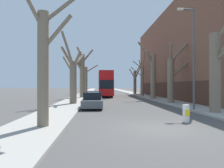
{
  "coord_description": "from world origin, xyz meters",
  "views": [
    {
      "loc": [
        -2.82,
        -9.28,
        2.05
      ],
      "look_at": [
        -0.62,
        22.15,
        2.24
      ],
      "focal_mm": 32.0,
      "sensor_mm": 36.0,
      "label": 1
    }
  ],
  "objects_px": {
    "street_tree_left_1": "(73,76)",
    "street_tree_right_2": "(153,74)",
    "parked_car_0": "(92,101)",
    "lamp_post": "(193,53)",
    "street_tree_left_3": "(86,78)",
    "street_tree_left_0": "(45,61)",
    "street_tree_left_2": "(82,74)",
    "street_tree_right_4": "(135,81)",
    "traffic_bollard": "(186,113)",
    "parked_car_1": "(94,97)",
    "street_tree_right_3": "(142,78)",
    "street_tree_right_0": "(217,68)",
    "street_tree_right_1": "(172,76)",
    "double_decker_bus": "(105,83)"
  },
  "relations": [
    {
      "from": "street_tree_right_1",
      "to": "parked_car_1",
      "type": "height_order",
      "value": "street_tree_right_1"
    },
    {
      "from": "street_tree_right_0",
      "to": "street_tree_right_1",
      "type": "distance_m",
      "value": 8.43
    },
    {
      "from": "lamp_post",
      "to": "street_tree_left_1",
      "type": "bearing_deg",
      "value": 149.24
    },
    {
      "from": "street_tree_right_2",
      "to": "street_tree_right_1",
      "type": "bearing_deg",
      "value": -86.75
    },
    {
      "from": "street_tree_right_0",
      "to": "parked_car_0",
      "type": "distance_m",
      "value": 10.2
    },
    {
      "from": "street_tree_right_0",
      "to": "street_tree_right_1",
      "type": "relative_size",
      "value": 1.01
    },
    {
      "from": "street_tree_left_0",
      "to": "parked_car_0",
      "type": "height_order",
      "value": "street_tree_left_0"
    },
    {
      "from": "street_tree_left_1",
      "to": "traffic_bollard",
      "type": "height_order",
      "value": "street_tree_left_1"
    },
    {
      "from": "street_tree_left_1",
      "to": "street_tree_right_0",
      "type": "relative_size",
      "value": 1.0
    },
    {
      "from": "street_tree_left_0",
      "to": "street_tree_right_0",
      "type": "height_order",
      "value": "street_tree_right_0"
    },
    {
      "from": "street_tree_left_0",
      "to": "lamp_post",
      "type": "xyz_separation_m",
      "value": [
        10.04,
        5.75,
        1.41
      ]
    },
    {
      "from": "street_tree_right_3",
      "to": "parked_car_0",
      "type": "distance_m",
      "value": 21.15
    },
    {
      "from": "street_tree_left_0",
      "to": "street_tree_right_4",
      "type": "bearing_deg",
      "value": 72.51
    },
    {
      "from": "parked_car_0",
      "to": "street_tree_left_3",
      "type": "bearing_deg",
      "value": 94.78
    },
    {
      "from": "parked_car_0",
      "to": "lamp_post",
      "type": "xyz_separation_m",
      "value": [
        8.01,
        -2.44,
        3.92
      ]
    },
    {
      "from": "street_tree_left_1",
      "to": "street_tree_right_3",
      "type": "bearing_deg",
      "value": 54.52
    },
    {
      "from": "street_tree_right_2",
      "to": "street_tree_left_1",
      "type": "bearing_deg",
      "value": -145.7
    },
    {
      "from": "street_tree_left_3",
      "to": "street_tree_right_2",
      "type": "xyz_separation_m",
      "value": [
        10.58,
        -14.27,
        0.16
      ]
    },
    {
      "from": "street_tree_right_2",
      "to": "lamp_post",
      "type": "distance_m",
      "value": 13.4
    },
    {
      "from": "street_tree_left_1",
      "to": "double_decker_bus",
      "type": "distance_m",
      "value": 16.35
    },
    {
      "from": "street_tree_left_1",
      "to": "street_tree_left_3",
      "type": "bearing_deg",
      "value": 89.74
    },
    {
      "from": "street_tree_left_2",
      "to": "parked_car_1",
      "type": "relative_size",
      "value": 1.82
    },
    {
      "from": "street_tree_left_1",
      "to": "traffic_bollard",
      "type": "distance_m",
      "value": 13.34
    },
    {
      "from": "street_tree_right_0",
      "to": "street_tree_right_4",
      "type": "relative_size",
      "value": 1.06
    },
    {
      "from": "street_tree_right_4",
      "to": "street_tree_right_3",
      "type": "bearing_deg",
      "value": -89.4
    },
    {
      "from": "street_tree_left_2",
      "to": "street_tree_right_4",
      "type": "xyz_separation_m",
      "value": [
        10.77,
        11.23,
        -0.82
      ]
    },
    {
      "from": "street_tree_left_0",
      "to": "street_tree_left_3",
      "type": "xyz_separation_m",
      "value": [
        -0.08,
        33.38,
        0.35
      ]
    },
    {
      "from": "lamp_post",
      "to": "traffic_bollard",
      "type": "relative_size",
      "value": 8.53
    },
    {
      "from": "street_tree_right_1",
      "to": "double_decker_bus",
      "type": "relative_size",
      "value": 0.63
    },
    {
      "from": "street_tree_left_3",
      "to": "street_tree_right_4",
      "type": "xyz_separation_m",
      "value": [
        10.81,
        0.67,
        -0.47
      ]
    },
    {
      "from": "street_tree_left_3",
      "to": "lamp_post",
      "type": "height_order",
      "value": "street_tree_left_3"
    },
    {
      "from": "double_decker_bus",
      "to": "parked_car_0",
      "type": "xyz_separation_m",
      "value": [
        -1.83,
        -19.48,
        -1.87
      ]
    },
    {
      "from": "street_tree_right_4",
      "to": "parked_car_1",
      "type": "height_order",
      "value": "street_tree_right_4"
    },
    {
      "from": "parked_car_0",
      "to": "parked_car_1",
      "type": "bearing_deg",
      "value": 90.0
    },
    {
      "from": "street_tree_right_1",
      "to": "double_decker_bus",
      "type": "bearing_deg",
      "value": 114.66
    },
    {
      "from": "street_tree_left_0",
      "to": "street_tree_right_4",
      "type": "xyz_separation_m",
      "value": [
        10.73,
        34.05,
        -0.13
      ]
    },
    {
      "from": "street_tree_right_4",
      "to": "parked_car_1",
      "type": "distance_m",
      "value": 22.42
    },
    {
      "from": "street_tree_right_2",
      "to": "street_tree_left_3",
      "type": "bearing_deg",
      "value": 126.55
    },
    {
      "from": "street_tree_right_4",
      "to": "parked_car_1",
      "type": "bearing_deg",
      "value": -112.98
    },
    {
      "from": "street_tree_right_0",
      "to": "lamp_post",
      "type": "distance_m",
      "value": 2.43
    },
    {
      "from": "street_tree_left_1",
      "to": "street_tree_right_3",
      "type": "xyz_separation_m",
      "value": [
        10.98,
        15.4,
        0.46
      ]
    },
    {
      "from": "street_tree_right_3",
      "to": "parked_car_0",
      "type": "bearing_deg",
      "value": -114.74
    },
    {
      "from": "street_tree_right_0",
      "to": "street_tree_right_4",
      "type": "bearing_deg",
      "value": 90.38
    },
    {
      "from": "street_tree_right_0",
      "to": "street_tree_right_4",
      "type": "height_order",
      "value": "street_tree_right_0"
    },
    {
      "from": "street_tree_left_1",
      "to": "street_tree_left_3",
      "type": "xyz_separation_m",
      "value": [
        0.1,
        21.55,
        0.49
      ]
    },
    {
      "from": "street_tree_left_2",
      "to": "parked_car_1",
      "type": "distance_m",
      "value": 10.05
    },
    {
      "from": "street_tree_left_1",
      "to": "street_tree_right_2",
      "type": "bearing_deg",
      "value": 34.3
    },
    {
      "from": "street_tree_right_0",
      "to": "lamp_post",
      "type": "height_order",
      "value": "lamp_post"
    },
    {
      "from": "street_tree_right_1",
      "to": "parked_car_0",
      "type": "xyz_separation_m",
      "value": [
        -8.85,
        -4.18,
        -2.43
      ]
    },
    {
      "from": "street_tree_right_1",
      "to": "street_tree_left_2",
      "type": "bearing_deg",
      "value": 136.24
    }
  ]
}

